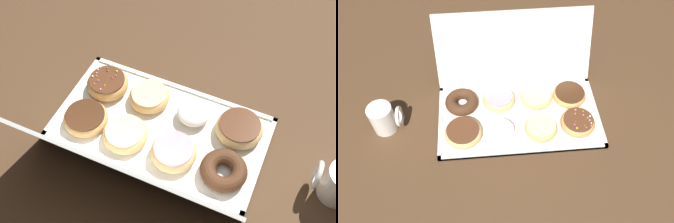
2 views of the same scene
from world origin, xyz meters
TOP-DOWN VIEW (x-y plane):
  - ground_plane at (0.00, 0.00)m, footprint 3.00×3.00m
  - donut_box at (0.00, 0.00)m, footprint 0.54×0.29m
  - box_lid_open at (0.00, 0.20)m, footprint 0.54×0.11m
  - chocolate_frosted_donut_0 at (-0.19, -0.07)m, footprint 0.12×0.12m
  - powdered_filled_donut_1 at (-0.06, -0.06)m, footprint 0.09×0.09m
  - glazed_ring_donut_2 at (0.06, -0.07)m, footprint 0.11×0.11m
  - sprinkle_donut_3 at (0.19, -0.06)m, footprint 0.11×0.11m
  - chocolate_cake_ring_donut_4 at (-0.19, 0.06)m, footprint 0.11×0.11m
  - pink_frosted_donut_5 at (-0.06, 0.07)m, footprint 0.11×0.11m
  - glazed_ring_donut_6 at (0.07, 0.07)m, footprint 0.11×0.11m
  - chocolate_frosted_donut_7 at (0.18, 0.06)m, footprint 0.12×0.12m

SIDE VIEW (x-z plane):
  - ground_plane at x=0.00m, z-range 0.00..0.00m
  - donut_box at x=0.00m, z-range 0.00..0.01m
  - glazed_ring_donut_2 at x=0.06m, z-range 0.01..0.05m
  - chocolate_frosted_donut_7 at x=0.18m, z-range 0.01..0.05m
  - glazed_ring_donut_6 at x=0.07m, z-range 0.01..0.05m
  - chocolate_cake_ring_donut_4 at x=-0.19m, z-range 0.01..0.05m
  - chocolate_frosted_donut_0 at x=-0.19m, z-range 0.01..0.05m
  - powdered_filled_donut_1 at x=-0.06m, z-range 0.01..0.05m
  - sprinkle_donut_3 at x=0.19m, z-range 0.01..0.05m
  - pink_frosted_donut_5 at x=-0.06m, z-range 0.01..0.05m
  - box_lid_open at x=0.00m, z-range 0.00..0.26m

